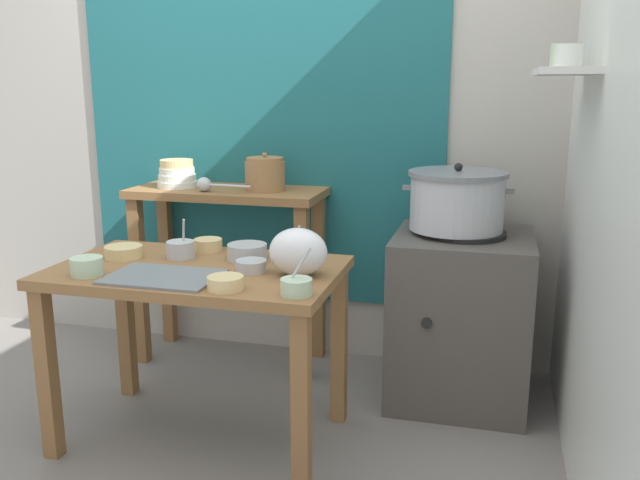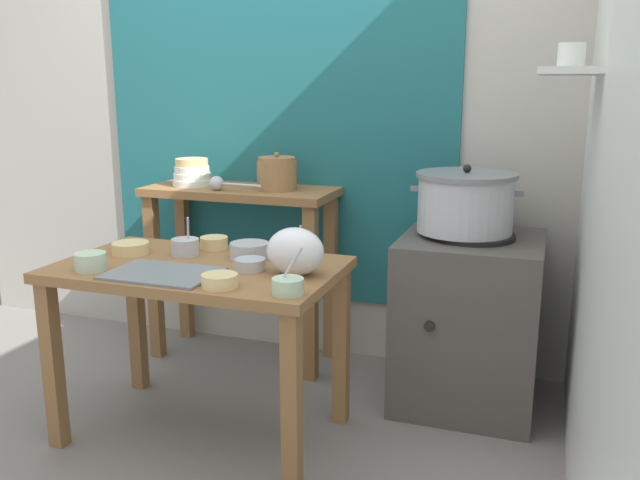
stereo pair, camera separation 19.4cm
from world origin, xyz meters
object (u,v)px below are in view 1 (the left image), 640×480
at_px(stove_block, 460,317).
at_px(prep_bowl_4, 251,265).
at_px(prep_bowl_8, 208,244).
at_px(plastic_bag, 298,252).
at_px(prep_bowl_2, 181,249).
at_px(prep_table, 198,294).
at_px(prep_bowl_3, 247,251).
at_px(steamer_pot, 457,200).
at_px(prep_bowl_6, 87,266).
at_px(bowl_stack_enamel, 177,175).
at_px(prep_bowl_0, 124,251).
at_px(prep_bowl_7, 225,282).
at_px(ladle, 206,184).
at_px(serving_tray, 163,277).
at_px(clay_pot, 265,174).
at_px(prep_bowl_5, 296,286).
at_px(back_shelf_table, 228,232).
at_px(prep_bowl_1, 298,256).

bearing_deg(stove_block, prep_bowl_4, -138.99).
bearing_deg(prep_bowl_8, prep_bowl_4, -41.39).
xyz_separation_m(plastic_bag, prep_bowl_2, (-0.53, 0.12, -0.05)).
relative_size(prep_table, prep_bowl_8, 9.27).
bearing_deg(prep_bowl_3, prep_table, -134.79).
bearing_deg(steamer_pot, prep_bowl_6, -145.51).
distance_m(bowl_stack_enamel, prep_bowl_6, 1.00).
relative_size(prep_bowl_0, prep_bowl_8, 1.27).
bearing_deg(prep_bowl_7, prep_table, 132.55).
bearing_deg(prep_bowl_4, prep_bowl_2, 161.67).
xyz_separation_m(ladle, prep_bowl_2, (0.13, -0.56, -0.18)).
height_order(stove_block, prep_bowl_6, prep_bowl_6).
distance_m(serving_tray, prep_bowl_7, 0.28).
height_order(prep_bowl_7, prep_bowl_8, prep_bowl_8).
xyz_separation_m(prep_bowl_2, prep_bowl_8, (0.06, 0.14, -0.01)).
xyz_separation_m(clay_pot, prep_bowl_3, (0.14, -0.63, -0.22)).
height_order(prep_bowl_2, prep_bowl_7, prep_bowl_2).
relative_size(ladle, plastic_bag, 1.29).
bearing_deg(prep_bowl_0, prep_bowl_2, 13.35).
bearing_deg(prep_bowl_6, prep_bowl_0, 91.53).
xyz_separation_m(prep_bowl_3, prep_bowl_5, (0.32, -0.39, -0.00)).
bearing_deg(prep_bowl_2, prep_table, -42.33).
bearing_deg(prep_bowl_8, serving_tray, -88.56).
height_order(prep_bowl_3, prep_bowl_4, prep_bowl_3).
bearing_deg(prep_bowl_3, clay_pot, 102.71).
bearing_deg(prep_bowl_5, prep_bowl_4, 137.09).
height_order(steamer_pot, clay_pot, clay_pot).
distance_m(back_shelf_table, plastic_bag, 1.00).
xyz_separation_m(clay_pot, bowl_stack_enamel, (-0.46, -0.01, -0.02)).
bearing_deg(serving_tray, ladle, 103.40).
bearing_deg(prep_bowl_1, prep_bowl_6, -151.88).
xyz_separation_m(clay_pot, prep_bowl_1, (0.35, -0.61, -0.23)).
relative_size(serving_tray, prep_bowl_1, 2.74).
height_order(back_shelf_table, steamer_pot, steamer_pot).
bearing_deg(clay_pot, back_shelf_table, -180.00).
xyz_separation_m(steamer_pot, prep_bowl_6, (-1.27, -0.88, -0.15)).
height_order(back_shelf_table, prep_bowl_8, back_shelf_table).
height_order(prep_table, prep_bowl_4, prep_bowl_4).
relative_size(prep_bowl_7, prep_bowl_8, 1.06).
xyz_separation_m(prep_bowl_5, prep_bowl_6, (-0.81, 0.03, 0.01)).
bearing_deg(bowl_stack_enamel, prep_bowl_6, -83.37).
distance_m(stove_block, bowl_stack_enamel, 1.54).
distance_m(prep_table, stove_block, 1.19).
bearing_deg(prep_bowl_8, prep_bowl_3, -24.70).
distance_m(prep_table, prep_bowl_1, 0.42).
bearing_deg(bowl_stack_enamel, ladle, -25.75).
bearing_deg(prep_bowl_6, stove_block, 33.06).
bearing_deg(prep_bowl_4, prep_table, 178.74).
height_order(back_shelf_table, prep_bowl_0, back_shelf_table).
bearing_deg(ladle, stove_block, -0.88).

